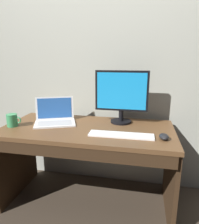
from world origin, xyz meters
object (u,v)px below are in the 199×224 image
Objects in this scene: computer_mouse at (164,137)px; coffee_mug at (12,120)px; laptop_white at (55,118)px; external_monitor at (121,95)px; wired_keyboard at (121,135)px.

coffee_mug reaches higher than computer_mouse.
coffee_mug is (-0.32, -0.17, 0.01)m from laptop_white.
external_monitor reaches higher than laptop_white.
laptop_white is at bearing 161.33° from wired_keyboard.
external_monitor reaches higher than computer_mouse.
external_monitor reaches higher than coffee_mug.
computer_mouse is at bearing -12.98° from laptop_white.
wired_keyboard is 0.94m from coffee_mug.
laptop_white is 4.18× the size of computer_mouse.
laptop_white is at bearing -168.69° from external_monitor.
coffee_mug is (-0.94, 0.04, 0.05)m from wired_keyboard.
wired_keyboard is at bearing -18.67° from laptop_white.
laptop_white is at bearing 28.42° from coffee_mug.
external_monitor reaches higher than wired_keyboard.
coffee_mug is at bearing 177.54° from wired_keyboard.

